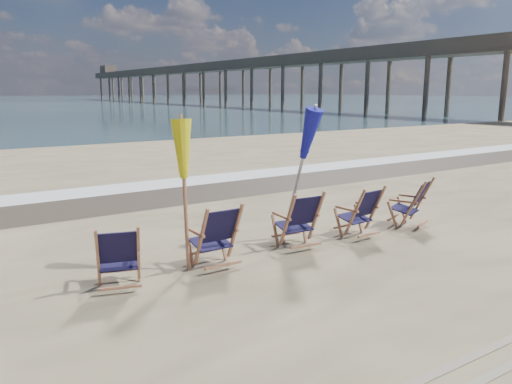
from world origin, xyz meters
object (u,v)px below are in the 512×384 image
Objects in this scene: beach_chair_0 at (139,256)px; beach_chair_3 at (375,210)px; umbrella_blue at (298,135)px; beach_chair_4 at (422,201)px; fishing_pier at (217,78)px; beach_chair_1 at (235,234)px; beach_chair_2 at (316,218)px; umbrella_yellow at (184,158)px.

beach_chair_0 is 0.95× the size of beach_chair_3.
beach_chair_3 is 2.06m from umbrella_blue.
fishing_pier is at bearing -138.25° from beach_chair_4.
beach_chair_3 is (4.47, 0.09, 0.02)m from beach_chair_0.
umbrella_blue is at bearing -153.64° from beach_chair_0.
fishing_pier reaches higher than beach_chair_4.
beach_chair_4 is 80.52m from fishing_pier.
beach_chair_1 is at bearing -160.47° from beach_chair_0.
beach_chair_2 is 0.46× the size of umbrella_yellow.
fishing_pier is (35.97, 72.63, 4.17)m from beach_chair_3.
beach_chair_3 is at bearing -178.19° from beach_chair_2.
fishing_pier is at bearing -112.93° from beach_chair_2.
beach_chair_1 is 0.01× the size of fishing_pier.
beach_chair_1 is at bearing -163.07° from umbrella_blue.
fishing_pier is at bearing -102.91° from beach_chair_0.
beach_chair_1 is 1.04× the size of beach_chair_4.
beach_chair_1 is 82.50m from fishing_pier.
beach_chair_1 is at bearing -22.86° from umbrella_yellow.
umbrella_yellow reaches higher than beach_chair_4.
beach_chair_0 is 0.01× the size of fishing_pier.
beach_chair_1 is 1.01× the size of beach_chair_2.
beach_chair_2 is 2.58m from umbrella_yellow.
beach_chair_2 is 1.33m from beach_chair_3.
umbrella_blue is (2.16, 0.17, 0.20)m from umbrella_yellow.
beach_chair_0 is 0.38× the size of umbrella_blue.
beach_chair_3 is at bearing -4.45° from umbrella_yellow.
umbrella_blue is (-1.45, 0.45, 1.39)m from beach_chair_3.
beach_chair_2 is 1.04× the size of beach_chair_3.
beach_chair_3 is at bearing -20.32° from beach_chair_4.
beach_chair_2 is at bearing -5.60° from umbrella_yellow.
umbrella_blue is (-0.12, 0.39, 1.37)m from beach_chair_2.
beach_chair_4 is (2.67, 0.00, -0.02)m from beach_chair_2.
beach_chair_1 is 1.61m from beach_chair_2.
beach_chair_1 is 1.38m from umbrella_yellow.
beach_chair_0 is at bearing -3.48° from beach_chair_3.
umbrella_yellow reaches higher than beach_chair_0.
umbrella_blue reaches higher than beach_chair_4.
beach_chair_3 is 1.35m from beach_chair_4.
beach_chair_4 is at bearing -115.50° from fishing_pier.
umbrella_yellow is 0.91× the size of umbrella_blue.
beach_chair_0 is at bearing -119.08° from fishing_pier.
fishing_pier reaches higher than beach_chair_2.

